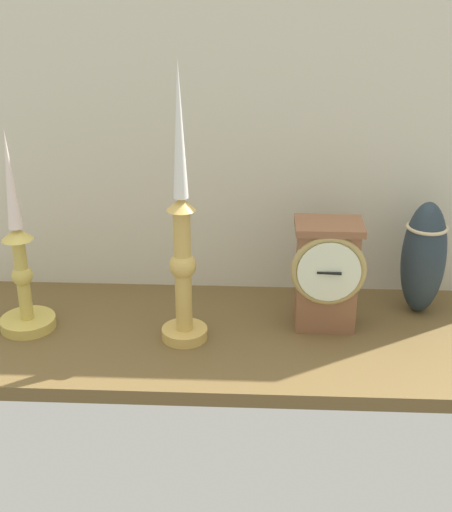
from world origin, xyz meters
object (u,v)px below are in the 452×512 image
candlestick_tall_left (21,270)px  tall_ceramic_vase (424,257)px  mantel_clock (327,274)px  candlestick_tall_center (182,248)px

candlestick_tall_left → tall_ceramic_vase: 68.18cm
mantel_clock → candlestick_tall_left: bearing=-176.4°
candlestick_tall_left → candlestick_tall_center: (26.99, -2.08, 5.40)cm
mantel_clock → candlestick_tall_center: size_ratio=0.41×
candlestick_tall_center → tall_ceramic_vase: (40.52, 11.58, -5.87)cm
candlestick_tall_left → candlestick_tall_center: candlestick_tall_center is taller
candlestick_tall_left → tall_ceramic_vase: bearing=8.0°
candlestick_tall_center → candlestick_tall_left: bearing=175.6°
candlestick_tall_center → tall_ceramic_vase: 42.55cm
candlestick_tall_left → candlestick_tall_center: size_ratio=0.76×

